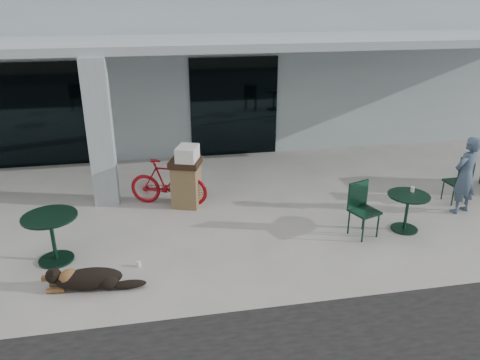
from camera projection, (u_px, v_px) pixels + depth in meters
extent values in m
plane|color=#B2B0A8|center=(184.00, 247.00, 8.48)|extent=(80.00, 80.00, 0.00)
cube|color=#A6B6BC|center=(162.00, 58.00, 15.38)|extent=(22.00, 7.00, 4.50)
cube|color=black|center=(42.00, 116.00, 11.96)|extent=(2.80, 0.06, 2.70)
cube|color=black|center=(234.00, 107.00, 12.82)|extent=(2.40, 0.06, 2.70)
cube|color=#A6B6BC|center=(100.00, 133.00, 9.73)|extent=(0.50, 0.50, 3.12)
cube|color=#A6B6BC|center=(166.00, 43.00, 10.55)|extent=(22.00, 2.80, 0.18)
imported|color=maroon|center=(168.00, 183.00, 9.99)|extent=(1.76, 1.03, 1.02)
cube|color=white|center=(187.00, 154.00, 9.67)|extent=(0.56, 0.64, 0.32)
cylinder|color=white|center=(139.00, 264.00, 7.86)|extent=(0.10, 0.10, 0.09)
imported|color=#40546C|center=(465.00, 175.00, 9.53)|extent=(0.69, 0.56, 1.64)
cylinder|color=white|center=(412.00, 189.00, 8.94)|extent=(0.08, 0.08, 0.10)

